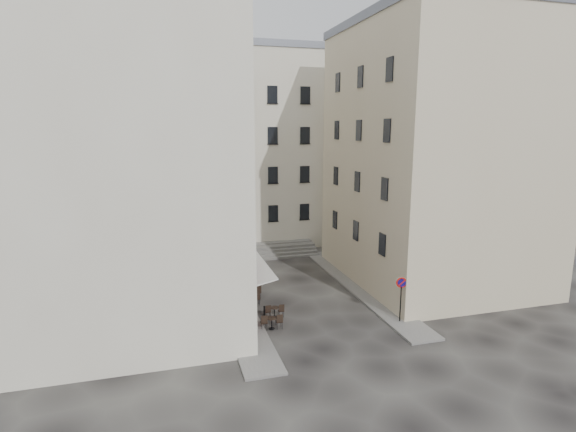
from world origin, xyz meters
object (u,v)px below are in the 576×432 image
object	(u,v)px
bistro_table_b	(274,311)
pedestrian	(251,280)
no_parking_sign	(401,291)
bistro_table_a	(271,322)

from	to	relation	value
bistro_table_b	pedestrian	size ratio (longest dim) A/B	0.59
no_parking_sign	bistro_table_b	distance (m)	7.53
bistro_table_b	pedestrian	bearing A→B (deg)	97.90
no_parking_sign	pedestrian	distance (m)	10.30
bistro_table_a	bistro_table_b	bearing A→B (deg)	70.25
bistro_table_b	no_parking_sign	bearing A→B (deg)	-22.07
bistro_table_a	no_parking_sign	bearing A→B (deg)	-9.58
bistro_table_a	pedestrian	world-z (taller)	pedestrian
no_parking_sign	bistro_table_a	size ratio (longest dim) A/B	2.28
bistro_table_a	pedestrian	xyz separation A→B (m)	(-0.05, 5.83, 0.53)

